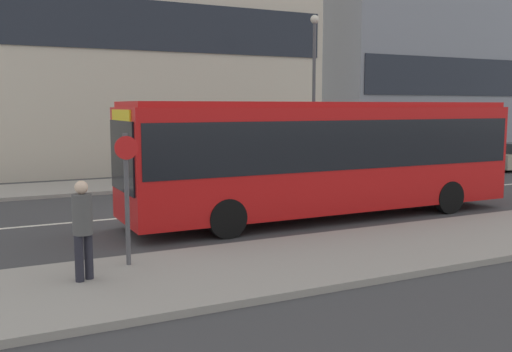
# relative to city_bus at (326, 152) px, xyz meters

# --- Properties ---
(ground_plane) EXTENTS (120.00, 120.00, 0.00)m
(ground_plane) POSITION_rel_city_bus_xyz_m (-3.69, 2.41, -1.87)
(ground_plane) COLOR #3A3A3D
(sidewalk_near) EXTENTS (44.00, 3.50, 0.13)m
(sidewalk_near) POSITION_rel_city_bus_xyz_m (-3.69, -3.84, -1.80)
(sidewalk_near) COLOR gray
(sidewalk_near) RESTS_ON ground_plane
(sidewalk_far) EXTENTS (44.00, 3.50, 0.13)m
(sidewalk_far) POSITION_rel_city_bus_xyz_m (-3.69, 8.66, -1.80)
(sidewalk_far) COLOR gray
(sidewalk_far) RESTS_ON ground_plane
(lane_centerline) EXTENTS (41.80, 0.16, 0.01)m
(lane_centerline) POSITION_rel_city_bus_xyz_m (-3.69, 2.41, -1.86)
(lane_centerline) COLOR silver
(lane_centerline) RESTS_ON ground_plane
(apartment_block_right_tower) EXTENTS (12.78, 4.67, 17.63)m
(apartment_block_right_tower) POSITION_rel_city_bus_xyz_m (16.38, 14.20, 6.94)
(apartment_block_right_tower) COLOR gray
(apartment_block_right_tower) RESTS_ON ground_plane
(city_bus) EXTENTS (11.47, 2.53, 3.25)m
(city_bus) POSITION_rel_city_bus_xyz_m (0.00, 0.00, 0.00)
(city_bus) COLOR red
(city_bus) RESTS_ON ground_plane
(parked_car_0) EXTENTS (4.68, 1.75, 1.28)m
(parked_car_0) POSITION_rel_city_bus_xyz_m (10.51, 5.98, -1.26)
(parked_car_0) COLOR navy
(parked_car_0) RESTS_ON ground_plane
(pedestrian_near_stop) EXTENTS (0.34, 0.34, 1.75)m
(pedestrian_near_stop) POSITION_rel_city_bus_xyz_m (-7.24, -3.44, -0.74)
(pedestrian_near_stop) COLOR #23232D
(pedestrian_near_stop) RESTS_ON sidewalk_near
(bus_stop_sign) EXTENTS (0.44, 0.12, 2.51)m
(bus_stop_sign) POSITION_rel_city_bus_xyz_m (-6.31, -2.82, -0.27)
(bus_stop_sign) COLOR #4C4C51
(bus_stop_sign) RESTS_ON sidewalk_near
(street_lamp) EXTENTS (0.36, 0.36, 6.77)m
(street_lamp) POSITION_rel_city_bus_xyz_m (4.18, 7.33, 2.40)
(street_lamp) COLOR #4C4C51
(street_lamp) RESTS_ON sidewalk_far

